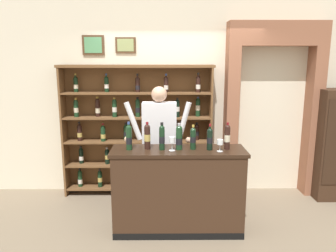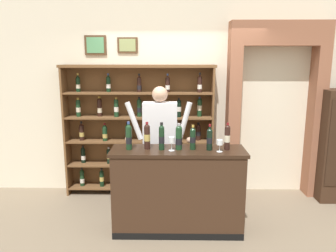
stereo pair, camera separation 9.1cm
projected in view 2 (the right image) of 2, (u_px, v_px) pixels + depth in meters
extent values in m
cube|color=#7A6B56|center=(176.00, 230.00, 4.10)|extent=(14.00, 14.00, 0.02)
cube|color=beige|center=(176.00, 81.00, 5.11)|extent=(12.00, 0.16, 3.48)
cube|color=#4C331E|center=(95.00, 45.00, 4.93)|extent=(0.32, 0.02, 0.29)
cube|color=#53925F|center=(95.00, 45.00, 4.91)|extent=(0.26, 0.01, 0.23)
cube|color=#4C331E|center=(128.00, 45.00, 4.92)|extent=(0.30, 0.02, 0.23)
cube|color=#89965B|center=(127.00, 45.00, 4.90)|extent=(0.24, 0.01, 0.18)
cube|color=brown|center=(67.00, 131.00, 5.04)|extent=(0.03, 0.29, 2.00)
cube|color=brown|center=(212.00, 131.00, 5.01)|extent=(0.03, 0.29, 2.00)
cube|color=brown|center=(140.00, 129.00, 5.16)|extent=(2.25, 0.02, 2.00)
cube|color=brown|center=(140.00, 186.00, 5.20)|extent=(2.19, 0.27, 0.02)
cylinder|color=#19381E|center=(82.00, 179.00, 5.19)|extent=(0.07, 0.07, 0.22)
sphere|color=#19381E|center=(82.00, 172.00, 5.17)|extent=(0.07, 0.07, 0.07)
cylinder|color=#19381E|center=(82.00, 170.00, 5.16)|extent=(0.03, 0.03, 0.07)
cylinder|color=black|center=(82.00, 169.00, 5.16)|extent=(0.03, 0.03, 0.03)
cylinder|color=silver|center=(82.00, 181.00, 5.20)|extent=(0.07, 0.07, 0.07)
cylinder|color=black|center=(102.00, 179.00, 5.17)|extent=(0.07, 0.07, 0.22)
sphere|color=black|center=(102.00, 172.00, 5.14)|extent=(0.07, 0.07, 0.07)
cylinder|color=black|center=(101.00, 171.00, 5.14)|extent=(0.03, 0.03, 0.07)
cylinder|color=black|center=(101.00, 169.00, 5.13)|extent=(0.04, 0.04, 0.03)
cylinder|color=tan|center=(102.00, 179.00, 5.16)|extent=(0.07, 0.07, 0.07)
cylinder|color=black|center=(119.00, 179.00, 5.21)|extent=(0.07, 0.07, 0.21)
sphere|color=black|center=(119.00, 172.00, 5.19)|extent=(0.07, 0.07, 0.07)
cylinder|color=black|center=(119.00, 170.00, 5.18)|extent=(0.03, 0.03, 0.07)
cylinder|color=navy|center=(119.00, 169.00, 5.18)|extent=(0.03, 0.03, 0.03)
cylinder|color=silver|center=(119.00, 180.00, 5.21)|extent=(0.07, 0.07, 0.07)
cylinder|color=black|center=(140.00, 179.00, 5.20)|extent=(0.07, 0.07, 0.21)
sphere|color=black|center=(140.00, 172.00, 5.17)|extent=(0.07, 0.07, 0.07)
cylinder|color=black|center=(140.00, 171.00, 5.17)|extent=(0.03, 0.03, 0.07)
cylinder|color=navy|center=(140.00, 169.00, 5.16)|extent=(0.03, 0.03, 0.03)
cylinder|color=tan|center=(140.00, 180.00, 5.20)|extent=(0.07, 0.07, 0.07)
cylinder|color=#19381E|center=(158.00, 180.00, 5.14)|extent=(0.07, 0.07, 0.21)
sphere|color=#19381E|center=(158.00, 173.00, 5.12)|extent=(0.07, 0.07, 0.07)
cylinder|color=#19381E|center=(158.00, 172.00, 5.11)|extent=(0.03, 0.03, 0.07)
cylinder|color=navy|center=(158.00, 170.00, 5.11)|extent=(0.04, 0.04, 0.03)
cylinder|color=silver|center=(158.00, 181.00, 5.15)|extent=(0.07, 0.07, 0.07)
cylinder|color=black|center=(177.00, 179.00, 5.19)|extent=(0.07, 0.07, 0.21)
sphere|color=black|center=(177.00, 172.00, 5.17)|extent=(0.07, 0.07, 0.07)
cylinder|color=black|center=(177.00, 171.00, 5.16)|extent=(0.03, 0.03, 0.06)
cylinder|color=black|center=(177.00, 170.00, 5.16)|extent=(0.03, 0.03, 0.03)
cylinder|color=black|center=(177.00, 179.00, 5.19)|extent=(0.07, 0.07, 0.07)
cylinder|color=#19381E|center=(199.00, 179.00, 5.18)|extent=(0.07, 0.07, 0.22)
sphere|color=#19381E|center=(199.00, 172.00, 5.16)|extent=(0.07, 0.07, 0.07)
cylinder|color=#19381E|center=(199.00, 170.00, 5.16)|extent=(0.03, 0.03, 0.06)
cylinder|color=#99999E|center=(199.00, 169.00, 5.15)|extent=(0.03, 0.03, 0.03)
cylinder|color=silver|center=(199.00, 178.00, 5.18)|extent=(0.07, 0.07, 0.07)
cube|color=brown|center=(139.00, 164.00, 5.13)|extent=(2.19, 0.27, 0.03)
cylinder|color=black|center=(83.00, 156.00, 5.15)|extent=(0.07, 0.07, 0.20)
sphere|color=black|center=(83.00, 150.00, 5.13)|extent=(0.07, 0.07, 0.07)
cylinder|color=black|center=(83.00, 148.00, 5.12)|extent=(0.03, 0.03, 0.07)
cylinder|color=black|center=(83.00, 146.00, 5.12)|extent=(0.03, 0.03, 0.03)
cylinder|color=silver|center=(83.00, 158.00, 5.15)|extent=(0.07, 0.07, 0.07)
cylinder|color=black|center=(109.00, 157.00, 5.11)|extent=(0.07, 0.07, 0.19)
sphere|color=black|center=(109.00, 151.00, 5.09)|extent=(0.07, 0.07, 0.07)
cylinder|color=black|center=(109.00, 149.00, 5.08)|extent=(0.03, 0.03, 0.06)
cylinder|color=#99999E|center=(109.00, 148.00, 5.08)|extent=(0.03, 0.03, 0.03)
cylinder|color=tan|center=(109.00, 157.00, 5.11)|extent=(0.07, 0.07, 0.06)
cylinder|color=black|center=(140.00, 157.00, 5.12)|extent=(0.07, 0.07, 0.20)
sphere|color=black|center=(140.00, 150.00, 5.10)|extent=(0.07, 0.07, 0.07)
cylinder|color=black|center=(140.00, 148.00, 5.09)|extent=(0.03, 0.03, 0.06)
cylinder|color=maroon|center=(140.00, 147.00, 5.09)|extent=(0.04, 0.04, 0.03)
cylinder|color=black|center=(140.00, 156.00, 5.12)|extent=(0.07, 0.07, 0.06)
cylinder|color=black|center=(169.00, 158.00, 5.07)|extent=(0.07, 0.07, 0.20)
sphere|color=black|center=(169.00, 151.00, 5.05)|extent=(0.07, 0.07, 0.07)
cylinder|color=black|center=(169.00, 149.00, 5.04)|extent=(0.03, 0.03, 0.06)
cylinder|color=#B79338|center=(169.00, 148.00, 5.04)|extent=(0.03, 0.03, 0.03)
cylinder|color=beige|center=(169.00, 158.00, 5.07)|extent=(0.07, 0.07, 0.06)
cylinder|color=black|center=(195.00, 158.00, 5.09)|extent=(0.07, 0.07, 0.20)
sphere|color=black|center=(195.00, 151.00, 5.07)|extent=(0.07, 0.07, 0.07)
cylinder|color=black|center=(195.00, 149.00, 5.06)|extent=(0.03, 0.03, 0.08)
cylinder|color=#B79338|center=(195.00, 147.00, 5.06)|extent=(0.04, 0.04, 0.03)
cylinder|color=beige|center=(195.00, 159.00, 5.10)|extent=(0.07, 0.07, 0.06)
cube|color=brown|center=(139.00, 141.00, 5.06)|extent=(2.19, 0.27, 0.02)
cylinder|color=black|center=(82.00, 133.00, 5.04)|extent=(0.07, 0.07, 0.21)
sphere|color=black|center=(81.00, 126.00, 5.02)|extent=(0.07, 0.07, 0.07)
cylinder|color=black|center=(81.00, 124.00, 5.01)|extent=(0.03, 0.03, 0.08)
cylinder|color=black|center=(81.00, 122.00, 5.01)|extent=(0.03, 0.03, 0.03)
cylinder|color=tan|center=(82.00, 134.00, 5.04)|extent=(0.08, 0.08, 0.07)
cylinder|color=#19381E|center=(105.00, 134.00, 5.01)|extent=(0.07, 0.07, 0.20)
sphere|color=#19381E|center=(105.00, 128.00, 4.99)|extent=(0.07, 0.07, 0.07)
cylinder|color=#19381E|center=(105.00, 126.00, 4.98)|extent=(0.03, 0.03, 0.07)
cylinder|color=maroon|center=(105.00, 124.00, 4.97)|extent=(0.03, 0.03, 0.03)
cylinder|color=tan|center=(105.00, 136.00, 5.01)|extent=(0.08, 0.08, 0.06)
cylinder|color=#19381E|center=(128.00, 134.00, 5.04)|extent=(0.07, 0.07, 0.20)
sphere|color=#19381E|center=(128.00, 127.00, 5.02)|extent=(0.07, 0.07, 0.07)
cylinder|color=#19381E|center=(128.00, 125.00, 5.01)|extent=(0.03, 0.03, 0.08)
cylinder|color=black|center=(127.00, 123.00, 5.01)|extent=(0.04, 0.04, 0.03)
cylinder|color=black|center=(128.00, 134.00, 5.04)|extent=(0.08, 0.08, 0.06)
cylinder|color=black|center=(151.00, 133.00, 5.06)|extent=(0.07, 0.07, 0.20)
sphere|color=black|center=(151.00, 127.00, 5.04)|extent=(0.07, 0.07, 0.07)
cylinder|color=black|center=(151.00, 125.00, 5.04)|extent=(0.03, 0.03, 0.06)
cylinder|color=#99999E|center=(151.00, 124.00, 5.03)|extent=(0.03, 0.03, 0.03)
cylinder|color=tan|center=(151.00, 135.00, 5.07)|extent=(0.08, 0.08, 0.06)
cylinder|color=black|center=(172.00, 134.00, 5.03)|extent=(0.07, 0.07, 0.20)
sphere|color=black|center=(172.00, 127.00, 5.01)|extent=(0.07, 0.07, 0.07)
cylinder|color=black|center=(172.00, 125.00, 5.01)|extent=(0.03, 0.03, 0.07)
cylinder|color=#B79338|center=(172.00, 123.00, 5.00)|extent=(0.03, 0.03, 0.03)
cylinder|color=beige|center=(172.00, 136.00, 5.04)|extent=(0.08, 0.08, 0.06)
cylinder|color=black|center=(198.00, 134.00, 5.05)|extent=(0.07, 0.07, 0.20)
sphere|color=black|center=(198.00, 127.00, 5.03)|extent=(0.07, 0.07, 0.07)
cylinder|color=black|center=(199.00, 125.00, 5.02)|extent=(0.04, 0.04, 0.07)
cylinder|color=black|center=(199.00, 124.00, 5.02)|extent=(0.04, 0.04, 0.03)
cylinder|color=black|center=(198.00, 133.00, 5.05)|extent=(0.08, 0.08, 0.06)
cube|color=brown|center=(139.00, 117.00, 4.98)|extent=(2.19, 0.27, 0.02)
cylinder|color=#19381E|center=(78.00, 109.00, 4.96)|extent=(0.07, 0.07, 0.22)
sphere|color=#19381E|center=(78.00, 102.00, 4.94)|extent=(0.07, 0.07, 0.07)
cylinder|color=#19381E|center=(78.00, 100.00, 4.93)|extent=(0.03, 0.03, 0.06)
cylinder|color=#B79338|center=(78.00, 99.00, 4.93)|extent=(0.04, 0.04, 0.03)
cylinder|color=beige|center=(78.00, 110.00, 4.96)|extent=(0.07, 0.07, 0.07)
cylinder|color=black|center=(100.00, 109.00, 4.99)|extent=(0.07, 0.07, 0.23)
sphere|color=black|center=(99.00, 101.00, 4.96)|extent=(0.07, 0.07, 0.07)
cylinder|color=black|center=(99.00, 99.00, 4.96)|extent=(0.03, 0.03, 0.07)
cylinder|color=#B79338|center=(99.00, 97.00, 4.95)|extent=(0.04, 0.04, 0.03)
cylinder|color=beige|center=(100.00, 110.00, 4.99)|extent=(0.07, 0.07, 0.07)
cylinder|color=#19381E|center=(116.00, 109.00, 4.94)|extent=(0.07, 0.07, 0.23)
sphere|color=#19381E|center=(116.00, 101.00, 4.91)|extent=(0.07, 0.07, 0.07)
cylinder|color=#19381E|center=(116.00, 100.00, 4.91)|extent=(0.03, 0.03, 0.06)
cylinder|color=#B79338|center=(116.00, 98.00, 4.90)|extent=(0.03, 0.03, 0.03)
cylinder|color=silver|center=(116.00, 109.00, 4.94)|extent=(0.07, 0.07, 0.07)
cylinder|color=#19381E|center=(139.00, 109.00, 4.96)|extent=(0.07, 0.07, 0.23)
sphere|color=#19381E|center=(139.00, 101.00, 4.93)|extent=(0.07, 0.07, 0.07)
cylinder|color=#19381E|center=(139.00, 99.00, 4.93)|extent=(0.03, 0.03, 0.07)
cylinder|color=black|center=(139.00, 98.00, 4.92)|extent=(0.04, 0.04, 0.03)
cylinder|color=black|center=(139.00, 110.00, 4.96)|extent=(0.07, 0.07, 0.07)
cylinder|color=black|center=(158.00, 109.00, 4.96)|extent=(0.07, 0.07, 0.22)
sphere|color=black|center=(158.00, 102.00, 4.93)|extent=(0.07, 0.07, 0.07)
cylinder|color=black|center=(158.00, 99.00, 4.93)|extent=(0.03, 0.03, 0.08)
cylinder|color=maroon|center=(158.00, 97.00, 4.92)|extent=(0.04, 0.04, 0.03)
cylinder|color=silver|center=(158.00, 110.00, 4.96)|extent=(0.07, 0.07, 0.07)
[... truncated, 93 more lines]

